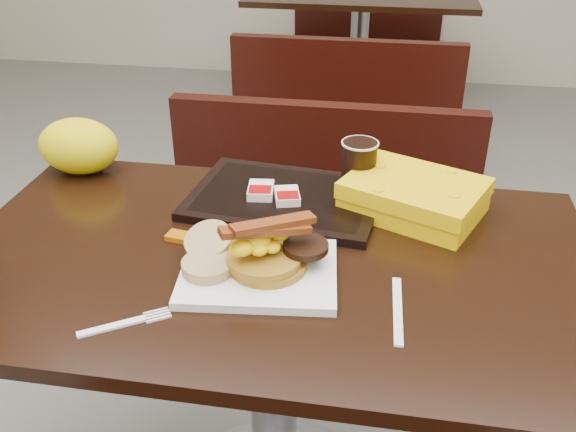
% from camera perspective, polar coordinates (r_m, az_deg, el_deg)
% --- Properties ---
extents(table_near, '(1.20, 0.70, 0.75)m').
position_cam_1_polar(table_near, '(1.42, -1.27, -16.27)').
color(table_near, black).
rests_on(table_near, floor).
extents(bench_near_n, '(1.00, 0.46, 0.72)m').
position_cam_1_polar(bench_near_n, '(1.98, 2.46, -1.96)').
color(bench_near_n, black).
rests_on(bench_near_n, floor).
extents(table_far, '(1.20, 0.70, 0.75)m').
position_cam_1_polar(table_far, '(3.72, 6.32, 13.69)').
color(table_far, black).
rests_on(table_far, floor).
extents(bench_far_s, '(1.00, 0.46, 0.72)m').
position_cam_1_polar(bench_far_s, '(3.06, 5.38, 9.84)').
color(bench_far_s, black).
rests_on(bench_far_s, floor).
extents(bench_far_n, '(1.00, 0.46, 0.72)m').
position_cam_1_polar(bench_far_n, '(4.40, 6.97, 15.99)').
color(bench_far_n, black).
rests_on(bench_far_n, floor).
extents(platter, '(0.29, 0.24, 0.02)m').
position_cam_1_polar(platter, '(1.12, -2.64, -5.14)').
color(platter, white).
rests_on(platter, table_near).
extents(pancake_stack, '(0.17, 0.17, 0.03)m').
position_cam_1_polar(pancake_stack, '(1.12, -1.82, -4.01)').
color(pancake_stack, '#9C6E1A').
rests_on(pancake_stack, platter).
extents(sausage_patty, '(0.08, 0.08, 0.01)m').
position_cam_1_polar(sausage_patty, '(1.11, 1.61, -2.78)').
color(sausage_patty, black).
rests_on(sausage_patty, pancake_stack).
extents(scrambled_eggs, '(0.10, 0.09, 0.05)m').
position_cam_1_polar(scrambled_eggs, '(1.10, -2.82, -2.31)').
color(scrambled_eggs, '#FBDB05').
rests_on(scrambled_eggs, pancake_stack).
extents(bacon_strips, '(0.18, 0.14, 0.01)m').
position_cam_1_polar(bacon_strips, '(1.07, -2.04, -1.12)').
color(bacon_strips, '#431104').
rests_on(bacon_strips, scrambled_eggs).
extents(muffin_bottom, '(0.11, 0.11, 0.02)m').
position_cam_1_polar(muffin_bottom, '(1.12, -7.25, -4.51)').
color(muffin_bottom, tan).
rests_on(muffin_bottom, platter).
extents(muffin_top, '(0.11, 0.11, 0.05)m').
position_cam_1_polar(muffin_top, '(1.16, -7.13, -2.29)').
color(muffin_top, tan).
rests_on(muffin_top, platter).
extents(fork, '(0.14, 0.10, 0.00)m').
position_cam_1_polar(fork, '(1.05, -15.63, -9.58)').
color(fork, white).
rests_on(fork, table_near).
extents(knife, '(0.02, 0.18, 0.00)m').
position_cam_1_polar(knife, '(1.06, 9.84, -8.34)').
color(knife, white).
rests_on(knife, table_near).
extents(condiment_syrup, '(0.05, 0.04, 0.01)m').
position_cam_1_polar(condiment_syrup, '(1.25, -9.88, -1.82)').
color(condiment_syrup, '#A45307').
rests_on(condiment_syrup, table_near).
extents(condiment_ketchup, '(0.05, 0.04, 0.01)m').
position_cam_1_polar(condiment_ketchup, '(1.24, -4.97, -1.61)').
color(condiment_ketchup, '#8C0504').
rests_on(condiment_ketchup, table_near).
extents(tray, '(0.43, 0.32, 0.02)m').
position_cam_1_polar(tray, '(1.36, -0.27, 1.59)').
color(tray, black).
rests_on(tray, table_near).
extents(hashbrown_sleeve_left, '(0.06, 0.08, 0.02)m').
position_cam_1_polar(hashbrown_sleeve_left, '(1.35, -2.47, 2.32)').
color(hashbrown_sleeve_left, silver).
rests_on(hashbrown_sleeve_left, tray).
extents(hashbrown_sleeve_right, '(0.07, 0.08, 0.02)m').
position_cam_1_polar(hashbrown_sleeve_right, '(1.33, -0.08, 1.81)').
color(hashbrown_sleeve_right, silver).
rests_on(hashbrown_sleeve_right, tray).
extents(coffee_cup_far, '(0.08, 0.08, 0.10)m').
position_cam_1_polar(coffee_cup_far, '(1.38, 6.41, 4.65)').
color(coffee_cup_far, black).
rests_on(coffee_cup_far, tray).
extents(clamshell, '(0.33, 0.29, 0.07)m').
position_cam_1_polar(clamshell, '(1.33, 11.28, 1.75)').
color(clamshell, '#ECBC03').
rests_on(clamshell, table_near).
extents(paper_bag, '(0.19, 0.14, 0.13)m').
position_cam_1_polar(paper_bag, '(1.55, -18.33, 6.01)').
color(paper_bag, yellow).
rests_on(paper_bag, table_near).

